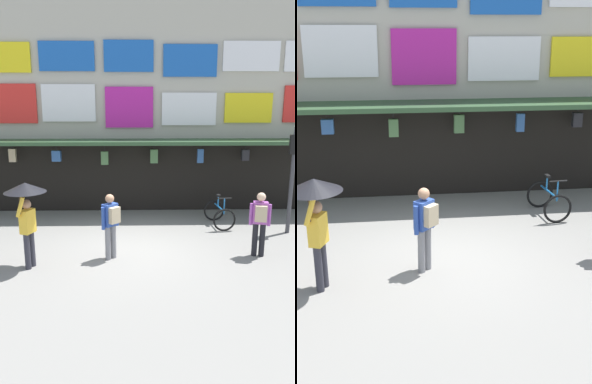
{
  "view_description": "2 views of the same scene",
  "coord_description": "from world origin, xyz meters",
  "views": [
    {
      "loc": [
        0.32,
        -9.29,
        3.76
      ],
      "look_at": [
        0.54,
        -0.19,
        1.65
      ],
      "focal_mm": 34.37,
      "sensor_mm": 36.0,
      "label": 1
    },
    {
      "loc": [
        -1.04,
        -9.07,
        4.49
      ],
      "look_at": [
        0.09,
        0.25,
        1.32
      ],
      "focal_mm": 45.88,
      "sensor_mm": 36.0,
      "label": 2
    }
  ],
  "objects": [
    {
      "name": "bicycle_parked",
      "position": [
        2.91,
        2.03,
        0.39
      ],
      "size": [
        0.82,
        1.22,
        1.05
      ],
      "color": "black",
      "rests_on": "ground"
    },
    {
      "name": "ground_plane",
      "position": [
        0.0,
        0.0,
        0.0
      ],
      "size": [
        80.0,
        80.0,
        0.0
      ],
      "primitive_type": "plane",
      "color": "gray"
    },
    {
      "name": "pedestrian_in_black",
      "position": [
        -0.38,
        -0.55,
        0.98
      ],
      "size": [
        0.47,
        0.47,
        1.68
      ],
      "color": "gray",
      "rests_on": "ground"
    },
    {
      "name": "shopfront",
      "position": [
        -0.0,
        4.57,
        3.96
      ],
      "size": [
        18.0,
        2.6,
        8.0
      ],
      "color": "#B2AD9E",
      "rests_on": "ground"
    },
    {
      "name": "pedestrian_with_umbrella",
      "position": [
        -2.28,
        -1.03,
        1.64
      ],
      "size": [
        0.96,
        0.96,
        2.08
      ],
      "color": "#2D2D38",
      "rests_on": "ground"
    }
  ]
}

